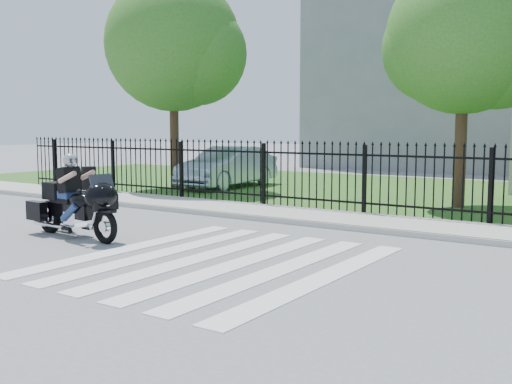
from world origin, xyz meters
The scene contains 12 objects.
ground centered at (0.00, 0.00, 0.00)m, with size 120.00×120.00×0.00m, color slate.
crosswalk centered at (0.00, 0.00, 0.01)m, with size 5.00×5.50×0.01m, color silver, non-canonical shape.
sidewalk centered at (0.00, 5.00, 0.06)m, with size 40.00×2.00×0.12m, color #ADAAA3.
curb centered at (0.00, 4.00, 0.06)m, with size 40.00×0.12×0.12m, color #ADAAA3.
grass_strip centered at (0.00, 12.00, 0.01)m, with size 40.00×12.00×0.02m, color #2D5D20.
iron_fence centered at (0.00, 6.00, 0.90)m, with size 26.00×0.04×1.80m.
tree_left centered at (-8.50, 8.50, 5.17)m, with size 4.80×4.80×7.58m.
tree_mid centered at (1.50, 9.00, 4.67)m, with size 4.20×4.20×6.78m.
building_tall centered at (-3.00, 26.00, 6.00)m, with size 15.00×10.00×12.00m, color gray.
motorcycle_rider centered at (-3.79, 0.13, 0.72)m, with size 2.65×0.97×1.75m.
parked_car centered at (-7.14, 9.88, 0.77)m, with size 1.59×4.56×1.50m, color #A5B7D0.
litter_bin centered at (-8.19, 4.30, 0.59)m, with size 0.42×0.42×0.93m, color black.
Camera 1 is at (6.06, -7.79, 2.25)m, focal length 42.00 mm.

